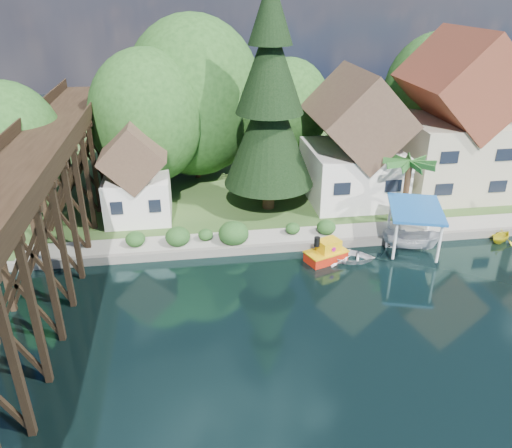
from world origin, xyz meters
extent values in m
plane|color=black|center=(0.00, 0.00, 0.00)|extent=(140.00, 140.00, 0.00)
cube|color=#2A481C|center=(0.00, 34.00, 0.25)|extent=(140.00, 52.00, 0.50)
cube|color=slate|center=(4.00, 8.00, 0.31)|extent=(60.00, 0.40, 0.62)
cube|color=gray|center=(6.00, 9.30, 0.53)|extent=(50.00, 2.60, 0.06)
cube|color=black|center=(-16.00, 0.00, 4.00)|extent=(4.00, 0.36, 8.00)
cube|color=black|center=(-16.00, 3.20, 4.00)|extent=(4.00, 0.36, 8.00)
cube|color=black|center=(-16.00, 6.40, 4.00)|extent=(4.00, 0.36, 8.00)
cube|color=black|center=(-16.00, 9.60, 4.00)|extent=(4.00, 0.36, 8.00)
cube|color=black|center=(-16.00, 12.80, 4.00)|extent=(4.00, 0.36, 8.00)
cube|color=black|center=(-16.00, 16.00, 4.00)|extent=(4.00, 0.36, 8.00)
cube|color=black|center=(-16.00, 19.20, 4.00)|extent=(4.00, 0.36, 8.00)
cube|color=black|center=(-16.00, 22.40, 4.00)|extent=(4.00, 0.36, 8.00)
cube|color=black|center=(-16.00, 25.60, 4.00)|extent=(4.00, 0.36, 8.00)
cube|color=black|center=(-14.25, 6.00, 8.05)|extent=(0.35, 44.00, 0.35)
cube|color=black|center=(-16.00, 6.00, 8.35)|extent=(4.00, 44.00, 0.30)
cube|color=black|center=(-14.00, 6.00, 8.90)|extent=(0.12, 44.00, 0.80)
cube|color=white|center=(7.00, 16.00, 2.75)|extent=(7.50, 8.00, 4.50)
cube|color=#4E3529|center=(7.00, 16.00, 7.70)|extent=(7.64, 8.64, 7.64)
cube|color=black|center=(4.90, 11.96, 2.98)|extent=(1.35, 0.08, 1.00)
cube|color=black|center=(9.10, 11.96, 2.98)|extent=(1.35, 0.08, 1.00)
cube|color=#B9B090|center=(16.00, 16.50, 3.75)|extent=(8.50, 8.50, 6.50)
cube|color=#5C2A1B|center=(16.00, 16.50, 10.06)|extent=(8.65, 9.18, 8.65)
cube|color=black|center=(13.62, 12.21, 4.08)|extent=(1.53, 0.08, 1.00)
cube|color=black|center=(18.38, 12.21, 4.08)|extent=(1.53, 0.08, 1.00)
cube|color=white|center=(-11.00, 14.50, 2.25)|extent=(5.00, 5.00, 3.50)
cube|color=#4E3529|center=(-11.00, 14.50, 5.80)|extent=(5.09, 5.40, 5.09)
cube|color=black|center=(-12.40, 11.96, 2.43)|extent=(0.90, 0.08, 1.00)
cube|color=black|center=(-9.60, 11.96, 2.43)|extent=(0.90, 0.08, 1.00)
cylinder|color=#382314|center=(-10.00, 19.00, 2.75)|extent=(0.50, 0.50, 4.50)
ellipsoid|color=#1E4418|center=(-10.00, 19.00, 7.50)|extent=(4.40, 4.40, 5.06)
cylinder|color=#382314|center=(-6.00, 23.00, 2.98)|extent=(0.50, 0.50, 4.95)
ellipsoid|color=#1E4418|center=(-6.00, 23.00, 8.20)|extent=(5.00, 5.00, 5.75)
cylinder|color=#382314|center=(3.00, 24.00, 2.52)|extent=(0.50, 0.50, 4.05)
ellipsoid|color=#1E4418|center=(3.00, 24.00, 6.80)|extent=(4.00, 4.00, 4.60)
cylinder|color=#382314|center=(18.00, 24.00, 2.75)|extent=(0.50, 0.50, 4.50)
ellipsoid|color=#1E4418|center=(18.00, 24.00, 7.50)|extent=(4.60, 4.60, 5.29)
cylinder|color=#382314|center=(-20.00, 15.00, 2.52)|extent=(0.50, 0.50, 4.05)
ellipsoid|color=#1E4418|center=(-20.00, 15.00, 6.80)|extent=(4.00, 4.00, 4.60)
ellipsoid|color=#1D4017|center=(-8.00, 9.20, 1.27)|extent=(1.98, 1.98, 1.53)
ellipsoid|color=#1D4017|center=(-6.00, 9.50, 1.09)|extent=(1.54, 1.54, 1.19)
ellipsoid|color=#1D4017|center=(-4.00, 9.00, 1.35)|extent=(2.20, 2.20, 1.70)
ellipsoid|color=#1D4017|center=(-11.00, 9.40, 1.18)|extent=(1.76, 1.76, 1.36)
ellipsoid|color=#1D4017|center=(0.50, 9.60, 1.09)|extent=(1.54, 1.54, 1.19)
ellipsoid|color=#1D4017|center=(3.00, 9.30, 1.18)|extent=(1.76, 1.76, 1.36)
cylinder|color=#382314|center=(-0.46, 14.80, 2.15)|extent=(0.99, 0.99, 3.30)
cone|color=black|center=(-0.46, 14.80, 7.11)|extent=(7.27, 7.27, 8.81)
cone|color=black|center=(-0.46, 14.80, 12.06)|extent=(5.29, 5.29, 7.16)
cone|color=black|center=(-0.46, 14.80, 15.92)|extent=(3.30, 3.30, 4.96)
cylinder|color=#382314|center=(9.44, 10.37, 2.84)|extent=(0.47, 0.47, 4.69)
ellipsoid|color=#1A4C19|center=(9.44, 10.37, 5.40)|extent=(4.39, 4.39, 1.06)
cube|color=red|center=(2.16, 6.23, 0.32)|extent=(3.12, 2.37, 0.74)
cube|color=#E0A50B|center=(2.16, 6.23, 0.72)|extent=(3.24, 2.49, 0.09)
cube|color=#E0A50B|center=(2.33, 6.30, 1.11)|extent=(1.78, 1.56, 0.92)
cylinder|color=black|center=(1.38, 5.93, 1.71)|extent=(0.41, 0.41, 0.65)
cylinder|color=#AA0D6B|center=(2.53, 5.76, 1.11)|extent=(0.34, 0.19, 0.33)
cylinder|color=#AA0D6B|center=(2.12, 6.83, 1.11)|extent=(0.34, 0.19, 0.33)
cylinder|color=#AA0D6B|center=(3.02, 6.56, 1.11)|extent=(0.19, 0.34, 0.33)
imported|color=white|center=(3.80, 6.06, 0.37)|extent=(4.19, 3.54, 0.74)
imported|color=silver|center=(8.70, 6.97, 0.80)|extent=(4.43, 2.74, 1.60)
cube|color=#1957A6|center=(8.70, 6.97, 3.22)|extent=(4.93, 5.97, 0.19)
cylinder|color=white|center=(9.40, 4.39, 1.77)|extent=(0.19, 0.19, 2.89)
cylinder|color=white|center=(10.76, 8.68, 1.77)|extent=(0.19, 0.19, 2.89)
cylinder|color=white|center=(6.64, 5.27, 1.77)|extent=(0.19, 0.19, 2.89)
cylinder|color=white|center=(8.00, 9.56, 1.77)|extent=(0.19, 0.19, 2.89)
imported|color=gold|center=(15.90, 7.12, 0.59)|extent=(2.91, 2.79, 1.18)
camera|label=1|loc=(-7.04, -23.03, 17.43)|focal=35.00mm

